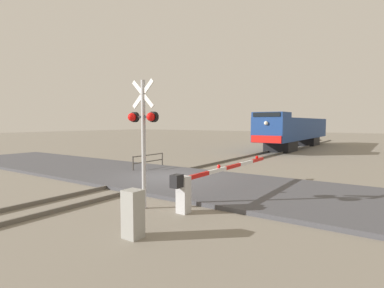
{
  "coord_description": "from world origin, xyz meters",
  "views": [
    {
      "loc": [
        9.64,
        -11.66,
        2.87
      ],
      "look_at": [
        0.81,
        1.21,
        1.75
      ],
      "focal_mm": 28.37,
      "sensor_mm": 36.0,
      "label": 1
    }
  ],
  "objects_px": {
    "locomotive": "(295,130)",
    "crossing_signal": "(143,128)",
    "guard_railing": "(148,160)",
    "crossing_gate": "(202,182)",
    "utility_cabinet": "(133,214)"
  },
  "relations": [
    {
      "from": "crossing_signal",
      "to": "locomotive",
      "type": "bearing_deg",
      "value": 95.66
    },
    {
      "from": "crossing_gate",
      "to": "guard_railing",
      "type": "bearing_deg",
      "value": 145.51
    },
    {
      "from": "utility_cabinet",
      "to": "locomotive",
      "type": "bearing_deg",
      "value": 98.32
    },
    {
      "from": "locomotive",
      "to": "utility_cabinet",
      "type": "distance_m",
      "value": 29.46
    },
    {
      "from": "guard_railing",
      "to": "crossing_gate",
      "type": "bearing_deg",
      "value": -34.49
    },
    {
      "from": "crossing_signal",
      "to": "crossing_gate",
      "type": "bearing_deg",
      "value": 46.37
    },
    {
      "from": "locomotive",
      "to": "utility_cabinet",
      "type": "xyz_separation_m",
      "value": [
        4.26,
        -29.12,
        -1.42
      ]
    },
    {
      "from": "crossing_signal",
      "to": "guard_railing",
      "type": "xyz_separation_m",
      "value": [
        -5.45,
        6.15,
        -2.05
      ]
    },
    {
      "from": "locomotive",
      "to": "crossing_signal",
      "type": "distance_m",
      "value": 27.22
    },
    {
      "from": "utility_cabinet",
      "to": "crossing_gate",
      "type": "bearing_deg",
      "value": 93.09
    },
    {
      "from": "crossing_signal",
      "to": "utility_cabinet",
      "type": "bearing_deg",
      "value": -52.37
    },
    {
      "from": "crossing_gate",
      "to": "guard_railing",
      "type": "height_order",
      "value": "crossing_gate"
    },
    {
      "from": "locomotive",
      "to": "crossing_gate",
      "type": "distance_m",
      "value": 25.97
    },
    {
      "from": "locomotive",
      "to": "guard_railing",
      "type": "xyz_separation_m",
      "value": [
        -2.76,
        -20.93,
        -1.4
      ]
    },
    {
      "from": "guard_railing",
      "to": "utility_cabinet",
      "type": "bearing_deg",
      "value": -49.38
    }
  ]
}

